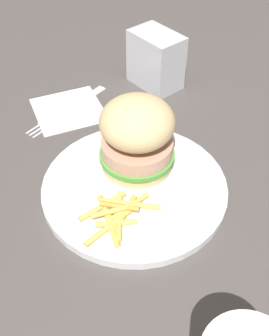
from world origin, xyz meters
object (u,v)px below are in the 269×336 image
sandwich (137,135)px  fries_pile (117,214)px  plate (134,187)px  napkin_dispenser (156,60)px  fork (68,109)px  napkin (69,110)px

sandwich → fries_pile: (-0.08, 0.05, -0.05)m
plate → napkin_dispenser: (0.25, -0.11, 0.04)m
fork → napkin: bearing=-54.0°
fries_pile → napkin_dispenser: 0.33m
fork → napkin_dispenser: bearing=-76.6°
plate → fork: (0.21, 0.06, -0.00)m
fries_pile → napkin_dispenser: size_ratio=1.10×
plate → fries_pile: size_ratio=2.36×
napkin_dispenser → plate: bearing=131.9°
fork → plate: bearing=-163.9°
plate → fries_pile: (-0.05, 0.04, 0.01)m
fork → napkin_dispenser: napkin_dispenser is taller
fries_pile → napkin: size_ratio=0.96×
napkin → fork: (-0.00, 0.00, 0.00)m
plate → napkin_dispenser: size_ratio=2.59×
napkin → fork: 0.00m
sandwich → fries_pile: 0.11m
plate → napkin: bearing=15.7°
sandwich → napkin: sandwich is taller
plate → napkin_dispenser: 0.27m
napkin → fork: size_ratio=0.74×
fork → sandwich: bearing=-156.5°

